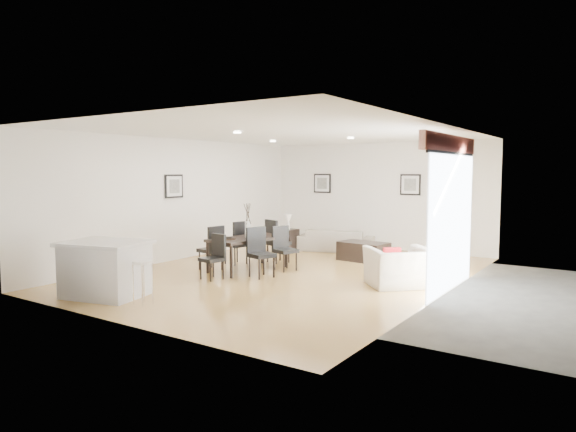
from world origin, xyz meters
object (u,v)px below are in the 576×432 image
Objects in this scene: dining_chair_foot at (275,239)px; dining_chair_head at (215,254)px; dining_chair_wnear at (213,246)px; armchair at (399,267)px; sofa at (336,240)px; bar_stool at (142,267)px; dining_chair_enear at (259,249)px; coffee_table at (363,251)px; dining_chair_efar at (283,246)px; dining_chair_wfar at (238,240)px; side_table at (288,240)px; dining_table at (248,241)px; kitchen_island at (106,269)px.

dining_chair_head is at bearing 111.30° from dining_chair_foot.
armchair is at bearing 107.87° from dining_chair_wnear.
sofa is 1.96× the size of dining_chair_foot.
bar_stool is at bearing 115.40° from dining_chair_foot.
bar_stool is (-0.23, -2.58, 0.05)m from dining_chair_enear.
dining_chair_wnear reaches higher than coffee_table.
dining_chair_efar is 1.07× the size of dining_chair_head.
dining_chair_wnear reaches higher than armchair.
dining_chair_wfar is (-0.83, -2.81, 0.25)m from sofa.
dining_chair_head is (-3.06, -1.28, 0.13)m from armchair.
dining_chair_head is 3.62m from side_table.
dining_chair_efar is (0.57, 0.42, -0.10)m from dining_table.
dining_chair_foot is 1.73m from side_table.
dining_chair_head is at bearing -78.17° from side_table.
dining_table is 2.73m from coffee_table.
dining_chair_enear is at bearing 133.59° from dining_chair_foot.
sofa is at bearing 175.19° from dining_chair_wfar.
dining_chair_foot is at bearing 100.31° from dining_table.
dining_chair_efar reaches higher than bar_stool.
side_table reaches higher than sofa.
dining_chair_wfar reaches higher than kitchen_island.
dining_chair_wfar reaches higher than dining_table.
armchair reaches higher than dining_table.
dining_chair_head is 0.57× the size of kitchen_island.
dining_chair_enear is 1.12× the size of dining_chair_head.
dining_chair_foot reaches higher than dining_chair_wfar.
dining_chair_head is 1.26× the size of bar_stool.
dining_chair_wnear is at bearing 144.50° from dining_chair_head.
dining_chair_efar is at bearing 78.70° from dining_chair_head.
dining_chair_wnear is 0.62× the size of kitchen_island.
dining_chair_enear is at bearing 53.46° from kitchen_island.
dining_chair_wfar is 0.89× the size of coffee_table.
dining_chair_wnear is 0.95× the size of dining_chair_foot.
dining_chair_foot is (-0.04, 1.98, 0.06)m from dining_chair_head.
bar_stool is at bearing 26.51° from dining_chair_wnear.
side_table is at bearing 42.77° from dining_chair_enear.
armchair is at bearing -44.23° from coffee_table.
dining_chair_foot reaches higher than kitchen_island.
dining_chair_wfar is (-3.63, 0.10, 0.18)m from armchair.
dining_chair_enear is 0.99× the size of dining_chair_foot.
dining_chair_wfar is 1.41× the size of bar_stool.
sofa is 6.15m from bar_stool.
dining_chair_foot is at bearing -56.96° from armchair.
coffee_table is at bearing -118.89° from dining_chair_foot.
sofa is 2.80× the size of bar_stool.
dining_chair_head reaches higher than bar_stool.
dining_chair_foot is at bearing 65.62° from dining_chair_efar.
dining_chair_wfar is 0.99× the size of dining_chair_foot.
kitchen_island reaches higher than bar_stool.
dining_chair_head is 1.53× the size of side_table.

